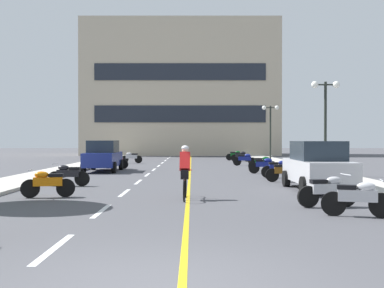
{
  "coord_description": "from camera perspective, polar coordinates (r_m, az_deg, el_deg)",
  "views": [
    {
      "loc": [
        0.38,
        -5.64,
        1.88
      ],
      "look_at": [
        0.37,
        14.66,
        1.67
      ],
      "focal_mm": 41.69,
      "sensor_mm": 36.0,
      "label": 1
    }
  ],
  "objects": [
    {
      "name": "parked_car_near",
      "position": [
        16.99,
        15.77,
        -2.69
      ],
      "size": [
        1.93,
        4.21,
        1.82
      ],
      "color": "black",
      "rests_on": "ground"
    },
    {
      "name": "motorcycle_13",
      "position": [
        40.06,
        5.61,
        -1.43
      ],
      "size": [
        1.7,
        0.6,
        0.92
      ],
      "color": "black",
      "rests_on": "ground"
    },
    {
      "name": "street_lamp_mid",
      "position": [
        23.89,
        16.72,
        4.76
      ],
      "size": [
        1.46,
        0.36,
        4.75
      ],
      "color": "black",
      "rests_on": "curb_right"
    },
    {
      "name": "motorcycle_11",
      "position": [
        35.57,
        -7.74,
        -1.69
      ],
      "size": [
        1.7,
        0.6,
        0.92
      ],
      "color": "black",
      "rests_on": "ground"
    },
    {
      "name": "motorcycle_7",
      "position": [
        24.79,
        9.26,
        -2.68
      ],
      "size": [
        1.69,
        0.63,
        0.92
      ],
      "color": "black",
      "rests_on": "ground"
    },
    {
      "name": "motorcycle_6",
      "position": [
        22.1,
        11.06,
        -3.08
      ],
      "size": [
        1.7,
        0.6,
        0.92
      ],
      "color": "black",
      "rests_on": "ground"
    },
    {
      "name": "lane_dash_1",
      "position": [
        12.03,
        -11.5,
        -8.4
      ],
      "size": [
        0.14,
        2.2,
        0.01
      ],
      "primitive_type": "cube",
      "color": "silver",
      "rests_on": "ground"
    },
    {
      "name": "lane_dash_6",
      "position": [
        31.79,
        -4.28,
        -2.8
      ],
      "size": [
        0.14,
        2.2,
        0.01
      ],
      "primitive_type": "cube",
      "color": "silver",
      "rests_on": "ground"
    },
    {
      "name": "lane_dash_9",
      "position": [
        43.75,
        -3.1,
        -1.88
      ],
      "size": [
        0.14,
        2.2,
        0.01
      ],
      "primitive_type": "cube",
      "color": "silver",
      "rests_on": "ground"
    },
    {
      "name": "motorcycle_8",
      "position": [
        26.98,
        9.05,
        -2.41
      ],
      "size": [
        1.7,
        0.6,
        0.92
      ],
      "color": "black",
      "rests_on": "ground"
    },
    {
      "name": "lane_dash_0",
      "position": [
        8.22,
        -17.22,
        -12.63
      ],
      "size": [
        0.14,
        2.2,
        0.01
      ],
      "primitive_type": "cube",
      "color": "silver",
      "rests_on": "ground"
    },
    {
      "name": "ground_plane",
      "position": [
        26.71,
        -0.79,
        -3.45
      ],
      "size": [
        140.0,
        140.0,
        0.0
      ],
      "primitive_type": "plane",
      "color": "#47474C"
    },
    {
      "name": "curb_right",
      "position": [
        30.47,
        12.97,
        -2.85
      ],
      "size": [
        2.4,
        72.0,
        0.12
      ],
      "primitive_type": "cube",
      "color": "#B7B2A8",
      "rests_on": "ground"
    },
    {
      "name": "motorcycle_12",
      "position": [
        38.25,
        6.28,
        -1.53
      ],
      "size": [
        1.7,
        0.6,
        0.92
      ],
      "color": "black",
      "rests_on": "ground"
    },
    {
      "name": "lane_dash_5",
      "position": [
        27.81,
        -4.89,
        -3.29
      ],
      "size": [
        0.14,
        2.2,
        0.01
      ],
      "primitive_type": "cube",
      "color": "silver",
      "rests_on": "ground"
    },
    {
      "name": "cyclist_rider",
      "position": [
        14.01,
        -0.9,
        -3.47
      ],
      "size": [
        0.42,
        1.77,
        1.71
      ],
      "color": "black",
      "rests_on": "ground"
    },
    {
      "name": "motorcycle_5",
      "position": [
        20.1,
        11.83,
        -3.44
      ],
      "size": [
        1.7,
        0.6,
        0.92
      ],
      "color": "black",
      "rests_on": "ground"
    },
    {
      "name": "motorcycle_9",
      "position": [
        29.12,
        -9.73,
        -2.19
      ],
      "size": [
        1.67,
        0.7,
        0.92
      ],
      "color": "black",
      "rests_on": "ground"
    },
    {
      "name": "motorcycle_3",
      "position": [
        15.17,
        -17.97,
        -4.76
      ],
      "size": [
        1.69,
        0.64,
        0.92
      ],
      "color": "black",
      "rests_on": "ground"
    },
    {
      "name": "centre_line_yellow",
      "position": [
        29.7,
        -0.23,
        -3.04
      ],
      "size": [
        0.12,
        66.0,
        0.01
      ],
      "primitive_type": "cube",
      "color": "gold",
      "rests_on": "ground"
    },
    {
      "name": "motorcycle_2",
      "position": [
        12.95,
        16.97,
        -5.67
      ],
      "size": [
        1.7,
        0.6,
        0.92
      ],
      "color": "black",
      "rests_on": "ground"
    },
    {
      "name": "motorcycle_1",
      "position": [
        11.56,
        20.47,
        -6.44
      ],
      "size": [
        1.66,
        0.72,
        0.92
      ],
      "color": "black",
      "rests_on": "ground"
    },
    {
      "name": "motorcycle_10",
      "position": [
        32.03,
        6.81,
        -1.94
      ],
      "size": [
        1.67,
        0.69,
        0.92
      ],
      "color": "black",
      "rests_on": "ground"
    },
    {
      "name": "parked_car_mid",
      "position": [
        26.72,
        -11.28,
        -1.49
      ],
      "size": [
        1.99,
        4.23,
        1.82
      ],
      "color": "black",
      "rests_on": "ground"
    },
    {
      "name": "motorcycle_4",
      "position": [
        18.59,
        -15.54,
        -3.78
      ],
      "size": [
        1.7,
        0.6,
        0.92
      ],
      "color": "black",
      "rests_on": "ground"
    },
    {
      "name": "lane_dash_4",
      "position": [
        23.84,
        -5.72,
        -3.93
      ],
      "size": [
        0.14,
        2.2,
        0.01
      ],
      "primitive_type": "cube",
      "color": "silver",
      "rests_on": "ground"
    },
    {
      "name": "lane_dash_10",
      "position": [
        47.74,
        -2.84,
        -1.67
      ],
      "size": [
        0.14,
        2.2,
        0.01
      ],
      "primitive_type": "cube",
      "color": "silver",
      "rests_on": "ground"
    },
    {
      "name": "lane_dash_7",
      "position": [
        35.77,
        -3.8,
        -2.43
      ],
      "size": [
        0.14,
        2.2,
        0.01
      ],
      "primitive_type": "cube",
      "color": "silver",
      "rests_on": "ground"
    },
    {
      "name": "curb_left",
      "position": [
        30.65,
        -14.31,
        -2.84
      ],
      "size": [
        2.4,
        72.0,
        0.12
      ],
      "primitive_type": "cube",
      "color": "#B7B2A8",
      "rests_on": "ground"
    },
    {
      "name": "lane_dash_2",
      "position": [
        15.93,
        -8.61,
        -6.18
      ],
      "size": [
        0.14,
        2.2,
        0.01
      ],
      "primitive_type": "cube",
      "color": "silver",
      "rests_on": "ground"
    },
    {
      "name": "street_lamp_far",
      "position": [
        38.89,
        10.02,
        3.08
      ],
      "size": [
        1.46,
        0.36,
        4.68
      ],
      "color": "black",
      "rests_on": "curb_right"
    },
    {
      "name": "lane_dash_3",
      "position": [
        19.87,
        -6.88,
        -4.84
      ],
      "size": [
        0.14,
        2.2,
        0.01
      ],
      "primitive_type": "cube",
      "color": "silver",
      "rests_on": "ground"
    },
    {
      "name": "lane_dash_11",
      "position": [
        51.73,
        -2.62,
        -1.5
      ],
      "size": [
        0.14,
        2.2,
        0.01
      ],
      "primitive_type": "cube",
      "color": "silver",
      "rests_on": "ground"
    },
    {
      "name": "lane_dash_8",
      "position": [
        39.76,
        -3.41,
        -2.12
      ],
      "size": [
        0.14,
        2.2,
        0.01
      ],
      "primitive_type": "cube",
      "color": "silver",
      "rests_on": "ground"
    },
    {
      "name": "office_building",
      "position": [
        55.91,
        -1.38,
        6.84
      ],
      "size": [
        23.18,
        9.95,
        15.95
      ],
      "color": "#BCAD93",
      "rests_on": "ground"
    }
  ]
}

